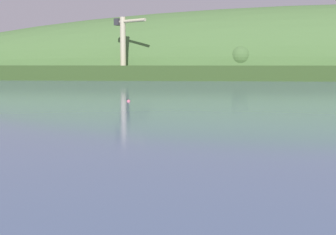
# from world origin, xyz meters

# --- Properties ---
(dockside_crane) EXTENTS (12.88, 10.01, 22.66)m
(dockside_crane) POSITION_xyz_m (-32.36, 164.78, 11.03)
(dockside_crane) COLOR #4C4C51
(dockside_crane) RESTS_ON ground
(mooring_buoy_off_fishing_boat) EXTENTS (0.54, 0.54, 0.62)m
(mooring_buoy_off_fishing_boat) POSITION_xyz_m (-13.04, 67.53, 0.00)
(mooring_buoy_off_fishing_boat) COLOR #E06675
(mooring_buoy_off_fishing_boat) RESTS_ON ground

